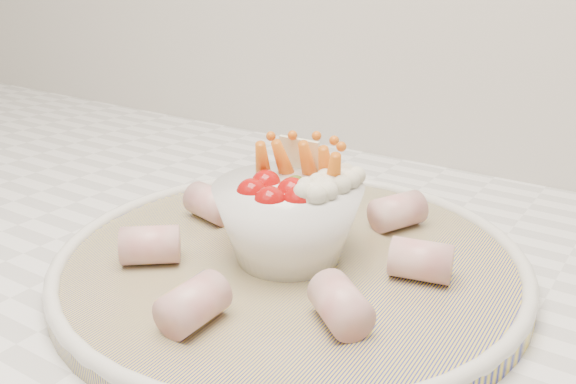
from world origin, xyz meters
The scene contains 3 objects.
serving_platter centered at (0.16, 1.43, 0.93)m, with size 0.39×0.39×0.02m.
veggie_bowl centered at (0.16, 1.43, 0.97)m, with size 0.12×0.12×0.09m.
cured_meat_rolls centered at (0.15, 1.43, 0.95)m, with size 0.25×0.27×0.03m.
Camera 1 is at (0.41, 1.04, 1.17)m, focal length 40.00 mm.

